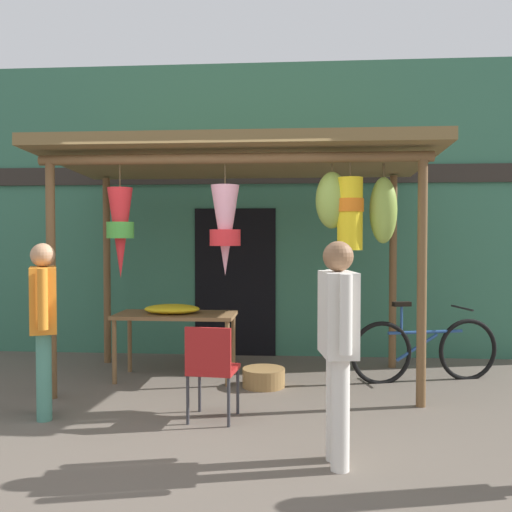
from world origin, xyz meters
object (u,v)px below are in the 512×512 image
(parked_bicycle, at_px, (425,350))
(customer_foreground, at_px, (43,316))
(shopper_by_bananas, at_px, (338,334))
(folding_chair, at_px, (211,364))
(wicker_basket_by_table, at_px, (264,377))
(flower_heap_on_table, at_px, (173,309))
(display_table, at_px, (176,321))

(parked_bicycle, distance_m, customer_foreground, 4.02)
(parked_bicycle, bearing_deg, shopper_by_bananas, -115.33)
(folding_chair, distance_m, wicker_basket_by_table, 1.30)
(flower_heap_on_table, xyz_separation_m, wicker_basket_by_table, (1.04, -0.25, -0.70))
(wicker_basket_by_table, bearing_deg, flower_heap_on_table, 166.61)
(folding_chair, bearing_deg, wicker_basket_by_table, 71.92)
(display_table, height_order, folding_chair, folding_chair)
(folding_chair, xyz_separation_m, parked_bicycle, (2.17, 1.55, -0.16))
(display_table, bearing_deg, folding_chair, -66.34)
(folding_chair, height_order, customer_foreground, customer_foreground)
(customer_foreground, bearing_deg, parked_bicycle, 22.89)
(customer_foreground, xyz_separation_m, shopper_by_bananas, (2.53, -0.85, 0.02))
(wicker_basket_by_table, xyz_separation_m, parked_bicycle, (1.78, 0.38, 0.25))
(display_table, relative_size, flower_heap_on_table, 2.14)
(parked_bicycle, bearing_deg, wicker_basket_by_table, -168.07)
(shopper_by_bananas, bearing_deg, folding_chair, 140.54)
(customer_foreground, bearing_deg, folding_chair, -0.11)
(folding_chair, distance_m, shopper_by_bananas, 1.40)
(folding_chair, bearing_deg, shopper_by_bananas, -39.46)
(flower_heap_on_table, height_order, wicker_basket_by_table, flower_heap_on_table)
(flower_heap_on_table, height_order, parked_bicycle, parked_bicycle)
(display_table, xyz_separation_m, parked_bicycle, (2.80, 0.11, -0.32))
(display_table, distance_m, wicker_basket_by_table, 1.19)
(flower_heap_on_table, relative_size, parked_bicycle, 0.37)
(wicker_basket_by_table, height_order, customer_foreground, customer_foreground)
(display_table, relative_size, wicker_basket_by_table, 2.93)
(customer_foreground, bearing_deg, display_table, 58.89)
(display_table, height_order, flower_heap_on_table, flower_heap_on_table)
(folding_chair, xyz_separation_m, wicker_basket_by_table, (0.38, 1.18, -0.40))
(display_table, relative_size, parked_bicycle, 0.79)
(flower_heap_on_table, bearing_deg, parked_bicycle, 2.60)
(wicker_basket_by_table, bearing_deg, parked_bicycle, 11.93)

